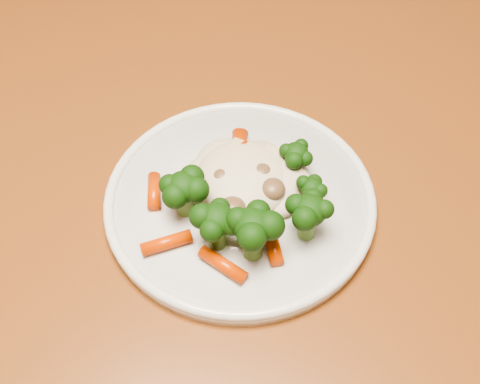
{
  "coord_description": "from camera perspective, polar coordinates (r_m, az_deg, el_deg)",
  "views": [
    {
      "loc": [
        -0.07,
        -0.24,
        1.2
      ],
      "look_at": [
        -0.17,
        0.09,
        0.77
      ],
      "focal_mm": 45.0,
      "sensor_mm": 36.0,
      "label": 1
    }
  ],
  "objects": [
    {
      "name": "meal",
      "position": [
        0.53,
        0.7,
        -0.11
      ],
      "size": [
        0.18,
        0.17,
        0.05
      ],
      "color": "beige",
      "rests_on": "plate"
    },
    {
      "name": "plate",
      "position": [
        0.56,
        0.0,
        -0.88
      ],
      "size": [
        0.25,
        0.25,
        0.01
      ],
      "primitive_type": "cylinder",
      "color": "silver",
      "rests_on": "dining_table"
    },
    {
      "name": "dining_table",
      "position": [
        0.61,
        0.93,
        -11.97
      ],
      "size": [
        1.47,
        1.19,
        0.75
      ],
      "rotation": [
        0.0,
        0.0,
        0.31
      ],
      "color": "brown",
      "rests_on": "ground"
    }
  ]
}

